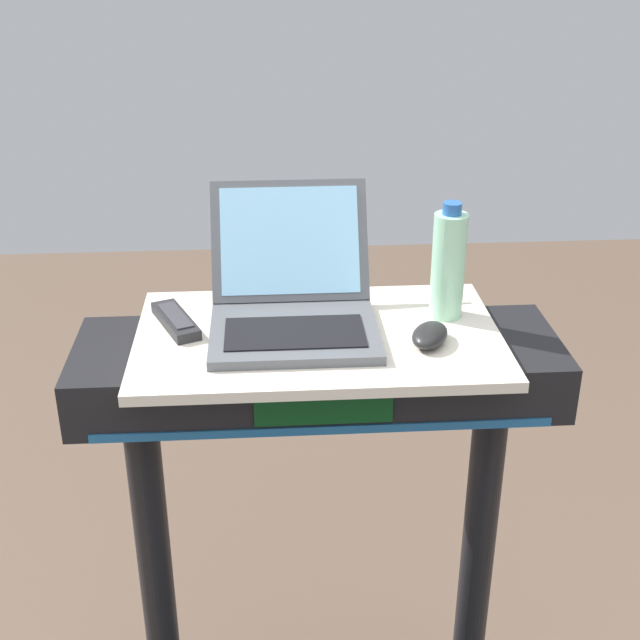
% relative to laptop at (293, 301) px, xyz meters
% --- Properties ---
extents(desk_board, '(0.67, 0.41, 0.02)m').
position_rel_laptop_xyz_m(desk_board, '(0.04, -0.04, -0.06)').
color(desk_board, beige).
rests_on(desk_board, treadmill_base).
extents(laptop, '(0.30, 0.36, 0.23)m').
position_rel_laptop_xyz_m(laptop, '(0.00, 0.00, 0.00)').
color(laptop, '#515459').
rests_on(laptop, desk_board).
extents(computer_mouse, '(0.10, 0.12, 0.03)m').
position_rel_laptop_xyz_m(computer_mouse, '(0.24, -0.10, -0.03)').
color(computer_mouse, black).
rests_on(computer_mouse, desk_board).
extents(water_bottle, '(0.06, 0.06, 0.22)m').
position_rel_laptop_xyz_m(water_bottle, '(0.29, 0.02, 0.06)').
color(water_bottle, '#9EDBB2').
rests_on(water_bottle, desk_board).
extents(tv_remote, '(0.10, 0.17, 0.02)m').
position_rel_laptop_xyz_m(tv_remote, '(-0.22, 0.01, -0.04)').
color(tv_remote, '#232326').
rests_on(tv_remote, desk_board).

